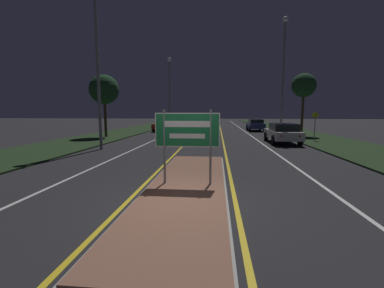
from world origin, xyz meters
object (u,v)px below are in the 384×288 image
Objects in this scene: streetlight_left_near at (97,54)px; car_receding_0 at (282,133)px; streetlight_left_far at (169,81)px; car_receding_1 at (255,125)px; highway_sign at (187,133)px; car_approaching_0 at (174,130)px; streetlight_right_near at (283,66)px; car_approaching_2 at (175,121)px; car_approaching_1 at (163,125)px; warning_sign at (315,123)px.

car_receding_0 is (11.93, 4.38, -4.90)m from streetlight_left_near.
streetlight_left_far reaches higher than streetlight_left_near.
streetlight_left_near is at bearing -125.18° from car_receding_1.
highway_sign is 0.22× the size of streetlight_left_far.
car_receding_1 is 13.37m from car_approaching_0.
streetlight_right_near is 10.71m from car_receding_1.
car_receding_0 is (12.05, -19.59, -6.19)m from streetlight_left_far.
car_receding_0 is at bearing -11.82° from car_approaching_0.
streetlight_left_near is at bearing -90.43° from car_approaching_2.
car_approaching_2 is at bearing 122.38° from streetlight_right_near.
car_approaching_0 is at bearing -72.58° from car_approaching_1.
warning_sign is (2.24, -1.46, -4.60)m from streetlight_right_near.
warning_sign reaches higher than car_receding_0.
car_approaching_0 is 0.99× the size of car_approaching_1.
highway_sign is 0.24× the size of streetlight_left_near.
car_approaching_0 is at bearing 179.04° from warning_sign.
car_approaching_0 reaches higher than car_receding_0.
warning_sign is at bearing -50.45° from streetlight_left_far.
streetlight_left_far reaches higher than streetlight_right_near.
streetlight_right_near is 2.26× the size of car_receding_1.
warning_sign is at bearing -55.13° from car_approaching_2.
car_receding_1 is at bearing 7.05° from car_approaching_1.
warning_sign is (11.20, -0.19, 0.66)m from car_approaching_0.
car_receding_0 is at bearing -101.25° from streetlight_right_near.
highway_sign is 24.71m from car_receding_1.
highway_sign is 0.51× the size of car_approaching_2.
streetlight_left_far is at bearing 101.41° from highway_sign.
car_receding_1 is 0.97× the size of car_approaching_1.
streetlight_right_near is at bearing -57.62° from car_approaching_2.
car_approaching_1 is 11.54m from car_approaching_2.
streetlight_left_near is 24.00m from streetlight_left_far.
highway_sign reaches higher than car_approaching_0.
streetlight_left_far is 24.03m from warning_sign.
car_approaching_0 is 1.01× the size of car_approaching_2.
car_approaching_1 is at bearing 87.45° from streetlight_left_near.
highway_sign is at bearing -78.95° from car_approaching_0.
streetlight_left_far is 23.82m from car_receding_0.
streetlight_left_far is 2.26× the size of car_approaching_1.
car_receding_1 is (5.56, 24.06, -0.92)m from highway_sign.
streetlight_left_near is 2.07× the size of car_receding_0.
streetlight_left_near is 4.22× the size of warning_sign.
streetlight_left_near is at bearing -159.85° from car_receding_0.
car_approaching_2 reaches higher than car_approaching_1.
highway_sign is 13.10m from car_receding_0.
car_approaching_1 is (0.80, -8.65, -6.23)m from streetlight_left_far.
highway_sign is 13.78m from car_approaching_0.
car_receding_0 is at bearing -89.23° from car_receding_1.
car_receding_1 and car_approaching_2 have the same top height.
highway_sign is 34.75m from car_approaching_2.
streetlight_left_far is 1.03× the size of streetlight_right_near.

